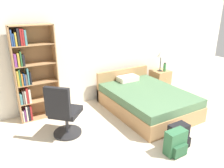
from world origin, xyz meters
TOP-DOWN VIEW (x-y plane):
  - wall_back at (0.00, 3.23)m, footprint 9.00×0.06m
  - bookshelf at (-1.72, 2.98)m, footprint 0.83×0.30m
  - bed at (0.52, 2.08)m, footprint 1.48×2.04m
  - office_chair at (-1.42, 1.96)m, footprint 0.72×0.72m
  - nightstand at (1.67, 2.86)m, footprint 0.46×0.47m
  - table_lamp at (1.62, 2.84)m, footprint 0.21×0.21m
  - water_bottle at (1.70, 2.75)m, footprint 0.08×0.08m
  - backpack_black at (0.17, 0.71)m, footprint 0.33×0.28m
  - backpack_green at (-0.04, 0.58)m, footprint 0.35×0.24m

SIDE VIEW (x-z plane):
  - backpack_black at x=0.17m, z-range -0.01..0.38m
  - backpack_green at x=-0.04m, z-range -0.01..0.41m
  - bed at x=0.52m, z-range -0.12..0.63m
  - nightstand at x=1.67m, z-range 0.00..0.58m
  - office_chair at x=-1.42m, z-range -0.04..0.99m
  - water_bottle at x=1.70m, z-range 0.57..0.81m
  - bookshelf at x=-1.72m, z-range 0.01..1.95m
  - table_lamp at x=1.62m, z-range 0.75..1.31m
  - wall_back at x=0.00m, z-range 0.00..2.60m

